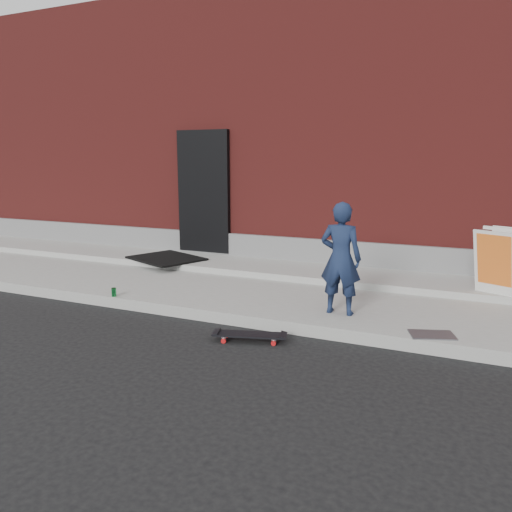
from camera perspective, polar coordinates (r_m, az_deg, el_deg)
The scene contains 10 objects.
ground at distance 5.93m, azimuth 1.94°, elevation -8.66°, with size 80.00×80.00×0.00m, color black.
sidewalk at distance 7.26m, azimuth 6.42°, elevation -4.41°, with size 20.00×3.00×0.15m, color gray.
apron at distance 8.07m, azimuth 8.38°, elevation -1.99°, with size 20.00×1.20×0.10m, color #999893.
building at distance 12.37m, azimuth 14.63°, elevation 12.96°, with size 20.00×8.10×5.00m.
child at distance 6.04m, azimuth 9.65°, elevation -0.29°, with size 0.50×0.33×1.36m, color #16223F.
skateboard at distance 5.61m, azimuth -0.75°, elevation -9.04°, with size 0.83×0.42×0.09m.
pizza_sign at distance 7.29m, azimuth 26.13°, elevation -0.48°, with size 0.73×0.78×0.87m.
soda_can at distance 7.10m, azimuth -15.94°, elevation -4.00°, with size 0.06×0.06×0.12m, color #1A863A.
doormat at distance 9.00m, azimuth -10.21°, elevation -0.26°, with size 1.19×0.97×0.03m, color black.
utility_plate at distance 5.70m, azimuth 19.47°, elevation -8.48°, with size 0.46×0.29×0.01m, color #57575C.
Camera 1 is at (2.09, -5.18, 1.99)m, focal length 35.00 mm.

